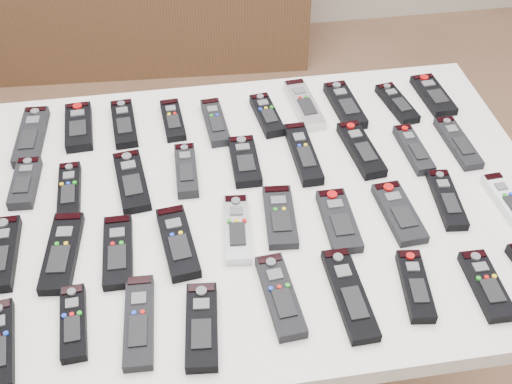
{
  "coord_description": "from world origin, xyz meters",
  "views": [
    {
      "loc": [
        -0.21,
        -1.06,
        1.73
      ],
      "look_at": [
        -0.06,
        -0.09,
        0.8
      ],
      "focal_mm": 45.0,
      "sensor_mm": 36.0,
      "label": 1
    }
  ],
  "objects": [
    {
      "name": "remote_21",
      "position": [
        -0.35,
        -0.21,
        0.79
      ],
      "size": [
        0.06,
        0.18,
        0.02
      ],
      "primitive_type": "cube",
      "rotation": [
        0.0,
        0.0,
        -0.01
      ],
      "color": "black",
      "rests_on": "table"
    },
    {
      "name": "remote_22",
      "position": [
        -0.23,
        -0.2,
        0.79
      ],
      "size": [
        0.08,
        0.19,
        0.02
      ],
      "primitive_type": "cube",
      "rotation": [
        0.0,
        0.0,
        0.12
      ],
      "color": "black",
      "rests_on": "table"
    },
    {
      "name": "table",
      "position": [
        -0.06,
        -0.09,
        0.72
      ],
      "size": [
        1.25,
        0.88,
        0.78
      ],
      "color": "white",
      "rests_on": "ground"
    },
    {
      "name": "remote_0",
      "position": [
        -0.55,
        0.19,
        0.79
      ],
      "size": [
        0.07,
        0.21,
        0.02
      ],
      "primitive_type": "cube",
      "rotation": [
        0.0,
        0.0,
        -0.06
      ],
      "color": "black",
      "rests_on": "table"
    },
    {
      "name": "remote_18",
      "position": [
        0.43,
        0.01,
        0.79
      ],
      "size": [
        0.05,
        0.18,
        0.02
      ],
      "primitive_type": "cube",
      "rotation": [
        0.0,
        0.0,
        0.04
      ],
      "color": "black",
      "rests_on": "table"
    },
    {
      "name": "remote_31",
      "position": [
        -0.31,
        -0.38,
        0.79
      ],
      "size": [
        0.06,
        0.19,
        0.02
      ],
      "primitive_type": "cube",
      "rotation": [
        0.0,
        0.0,
        -0.05
      ],
      "color": "black",
      "rests_on": "table"
    },
    {
      "name": "remote_35",
      "position": [
        0.19,
        -0.38,
        0.79
      ],
      "size": [
        0.07,
        0.16,
        0.02
      ],
      "primitive_type": "cube",
      "rotation": [
        0.0,
        0.0,
        -0.13
      ],
      "color": "black",
      "rests_on": "table"
    },
    {
      "name": "remote_19",
      "position": [
        -0.58,
        -0.18,
        0.79
      ],
      "size": [
        0.06,
        0.18,
        0.02
      ],
      "primitive_type": "cube",
      "rotation": [
        0.0,
        0.0,
        0.01
      ],
      "color": "black",
      "rests_on": "table"
    },
    {
      "name": "remote_33",
      "position": [
        -0.06,
        -0.36,
        0.79
      ],
      "size": [
        0.07,
        0.19,
        0.02
      ],
      "primitive_type": "cube",
      "rotation": [
        0.0,
        0.0,
        0.08
      ],
      "color": "black",
      "rests_on": "table"
    },
    {
      "name": "remote_7",
      "position": [
        0.21,
        0.19,
        0.79
      ],
      "size": [
        0.07,
        0.18,
        0.02
      ],
      "primitive_type": "cube",
      "rotation": [
        0.0,
        0.0,
        0.08
      ],
      "color": "black",
      "rests_on": "table"
    },
    {
      "name": "remote_29",
      "position": [
        -0.55,
        -0.39,
        0.79
      ],
      "size": [
        0.07,
        0.18,
        0.02
      ],
      "primitive_type": "cube",
      "rotation": [
        0.0,
        0.0,
        0.11
      ],
      "color": "black",
      "rests_on": "table"
    },
    {
      "name": "remote_3",
      "position": [
        -0.22,
        0.2,
        0.79
      ],
      "size": [
        0.06,
        0.15,
        0.02
      ],
      "primitive_type": "cube",
      "rotation": [
        0.0,
        0.0,
        0.07
      ],
      "color": "black",
      "rests_on": "table"
    },
    {
      "name": "remote_34",
      "position": [
        0.07,
        -0.38,
        0.79
      ],
      "size": [
        0.06,
        0.21,
        0.02
      ],
      "primitive_type": "cube",
      "rotation": [
        0.0,
        0.0,
        0.03
      ],
      "color": "black",
      "rests_on": "table"
    },
    {
      "name": "remote_1",
      "position": [
        -0.44,
        0.2,
        0.79
      ],
      "size": [
        0.07,
        0.17,
        0.02
      ],
      "primitive_type": "cube",
      "rotation": [
        0.0,
        0.0,
        0.05
      ],
      "color": "black",
      "rests_on": "table"
    },
    {
      "name": "remote_25",
      "position": [
        0.09,
        -0.19,
        0.79
      ],
      "size": [
        0.06,
        0.17,
        0.02
      ],
      "primitive_type": "cube",
      "rotation": [
        0.0,
        0.0,
        -0.01
      ],
      "color": "black",
      "rests_on": "table"
    },
    {
      "name": "remote_14",
      "position": [
        -0.07,
        0.02,
        0.79
      ],
      "size": [
        0.06,
        0.16,
        0.02
      ],
      "primitive_type": "cube",
      "rotation": [
        0.0,
        0.0,
        -0.01
      ],
      "color": "black",
      "rests_on": "table"
    },
    {
      "name": "remote_16",
      "position": [
        0.2,
        0.02,
        0.79
      ],
      "size": [
        0.07,
        0.19,
        0.02
      ],
      "primitive_type": "cube",
      "rotation": [
        0.0,
        0.0,
        0.1
      ],
      "color": "black",
      "rests_on": "table"
    },
    {
      "name": "ground",
      "position": [
        0.0,
        0.0,
        0.0
      ],
      "size": [
        4.0,
        4.0,
        0.0
      ],
      "primitive_type": "plane",
      "color": "brown",
      "rests_on": "ground"
    },
    {
      "name": "remote_30",
      "position": [
        -0.43,
        -0.36,
        0.79
      ],
      "size": [
        0.05,
        0.16,
        0.02
      ],
      "primitive_type": "cube",
      "rotation": [
        0.0,
        0.0,
        0.06
      ],
      "color": "black",
      "rests_on": "table"
    },
    {
      "name": "remote_20",
      "position": [
        -0.46,
        -0.19,
        0.79
      ],
      "size": [
        0.08,
        0.2,
        0.02
      ],
      "primitive_type": "cube",
      "rotation": [
        0.0,
        0.0,
        -0.1
      ],
      "color": "black",
      "rests_on": "table"
    },
    {
      "name": "remote_10",
      "position": [
        -0.55,
        0.02,
        0.79
      ],
      "size": [
        0.06,
        0.15,
        0.02
      ],
      "primitive_type": "cube",
      "rotation": [
        0.0,
        0.0,
        -0.06
      ],
      "color": "black",
      "rests_on": "table"
    },
    {
      "name": "remote_4",
      "position": [
        -0.12,
        0.17,
        0.79
      ],
      "size": [
        0.06,
        0.17,
        0.02
      ],
      "primitive_type": "cube",
      "rotation": [
        0.0,
        0.0,
        0.06
      ],
      "color": "black",
      "rests_on": "table"
    },
    {
      "name": "remote_17",
      "position": [
        0.32,
        0.0,
        0.79
      ],
      "size": [
        0.05,
        0.16,
        0.02
      ],
      "primitive_type": "cube",
      "rotation": [
        0.0,
        0.0,
        0.04
      ],
      "color": "black",
      "rests_on": "table"
    },
    {
      "name": "remote_28",
      "position": [
        0.46,
        -0.19,
        0.79
      ],
      "size": [
        0.05,
        0.16,
        0.02
      ],
      "primitive_type": "cube",
      "rotation": [
        0.0,
        0.0,
        0.06
      ],
      "color": "silver",
      "rests_on": "table"
    },
    {
      "name": "remote_23",
      "position": [
        -0.11,
        -0.18,
        0.79
      ],
      "size": [
        0.07,
        0.18,
        0.02
      ],
      "primitive_type": "cube",
      "rotation": [
        0.0,
        0.0,
        -0.1
      ],
      "color": "#B7B7BC",
      "rests_on": "table"
    },
    {
      "name": "remote_9",
      "position": [
        0.44,
        0.2,
        0.79
      ],
      "size": [
        0.07,
        0.17,
        0.02
      ],
      "primitive_type": "cube",
      "rotation": [
        0.0,
        0.0,
        0.07
      ],
      "color": "black",
      "rests_on": "table"
    },
    {
      "name": "remote_36",
      "position": [
        0.32,
        -0.4,
        0.79
      ],
      "size": [
        0.05,
        0.16,
        0.02
      ],
      "primitive_type": "cube",
      "rotation": [
        0.0,
        0.0,
        -0.01
      ],
      "color": "black",
      "rests_on": "table"
    },
    {
      "name": "remote_13",
      "position": [
        -0.2,
        0.01,
        0.79
      ],
      "size": [
        0.05,
        0.16,
        0.02
      ],
      "primitive_type": "cube",
      "rotation": [
        0.0,
        0.0,
        -0.02
      ],
      "color": "black",
      "rests_on": "table"
    },
    {
      "name": "remote_26",
      "position": [
        0.22,
        -0.19,
        0.79
      ],
      "size": [
        0.07,
        0.17,
        0.02
      ],
      "primitive_type": "cube",
      "rotation": [
        0.0,
        0.0,
        0.06
      ],
      "color": "black",
      "rests_on": "table"
    },
    {
      "name": "remote_2",
      "position": [
        -0.34,
        0.2,
        0.79
      ],
      "size": [
        0.07,
        0.17,
        0.02
      ],
      "primitive_type": "cube",
      "rotation": [
        0.0,
        0.0,
        0.07
      ],
      "color": "black",
      "rests_on": "table"
    },
    {
      "name": "remote_24",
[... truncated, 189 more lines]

